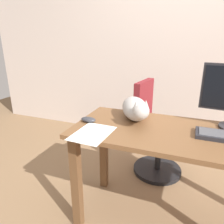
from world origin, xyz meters
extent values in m
cube|color=beige|center=(0.00, 1.50, 1.30)|extent=(6.00, 0.04, 2.60)
cube|color=brown|center=(0.00, 0.00, 0.73)|extent=(1.43, 0.60, 0.03)
cube|color=brown|center=(-0.66, -0.24, 0.36)|extent=(0.06, 0.06, 0.72)
cube|color=brown|center=(-0.66, 0.24, 0.36)|extent=(0.06, 0.06, 0.72)
cylinder|color=black|center=(-0.23, 0.64, 0.02)|extent=(0.48, 0.48, 0.04)
cylinder|color=black|center=(-0.23, 0.64, 0.24)|extent=(0.06, 0.06, 0.47)
cylinder|color=maroon|center=(-0.23, 0.64, 0.50)|extent=(0.44, 0.44, 0.06)
cube|color=maroon|center=(-0.41, 0.67, 0.73)|extent=(0.12, 0.36, 0.40)
ellipsoid|color=#B2ADA8|center=(-0.36, 0.15, 0.82)|extent=(0.31, 0.40, 0.15)
sphere|color=#B2ADA8|center=(-0.27, -0.04, 0.87)|extent=(0.11, 0.11, 0.11)
cone|color=#B2ADA8|center=(-0.25, -0.03, 0.92)|extent=(0.04, 0.04, 0.04)
cone|color=#B2ADA8|center=(-0.30, -0.06, 0.92)|extent=(0.04, 0.04, 0.04)
cylinder|color=#B2ADA8|center=(-0.44, 0.40, 0.77)|extent=(0.16, 0.13, 0.03)
ellipsoid|color=#333338|center=(-0.65, -0.05, 0.77)|extent=(0.11, 0.06, 0.04)
cube|color=white|center=(-0.54, -0.21, 0.75)|extent=(0.22, 0.31, 0.00)
camera|label=1|loc=(0.01, -1.29, 1.31)|focal=34.08mm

